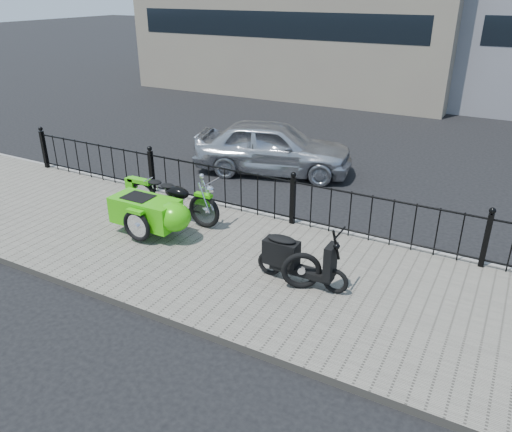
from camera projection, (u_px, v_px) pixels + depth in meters
The scene contains 8 objects.
ground at pixel (261, 256), 8.94m from camera, with size 120.00×120.00×0.00m, color black.
sidewalk at pixel (247, 266), 8.51m from camera, with size 30.00×3.80×0.12m, color #6B665B.
curb at pixel (295, 223), 10.06m from camera, with size 30.00×0.10×0.12m, color gray.
iron_fence at pixel (293, 201), 9.73m from camera, with size 14.11×0.11×1.08m.
motorcycle_sidecar at pixel (158, 210), 9.34m from camera, with size 2.28×1.48×0.98m.
scooter at pixel (296, 259), 7.79m from camera, with size 1.55×0.45×1.05m.
spare_tire at pixel (301, 271), 7.66m from camera, with size 0.62×0.62×0.09m, color black.
sedan_car at pixel (273, 147), 12.68m from camera, with size 1.60×3.99×1.36m, color silver.
Camera 1 is at (3.66, -6.90, 4.41)m, focal length 35.00 mm.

